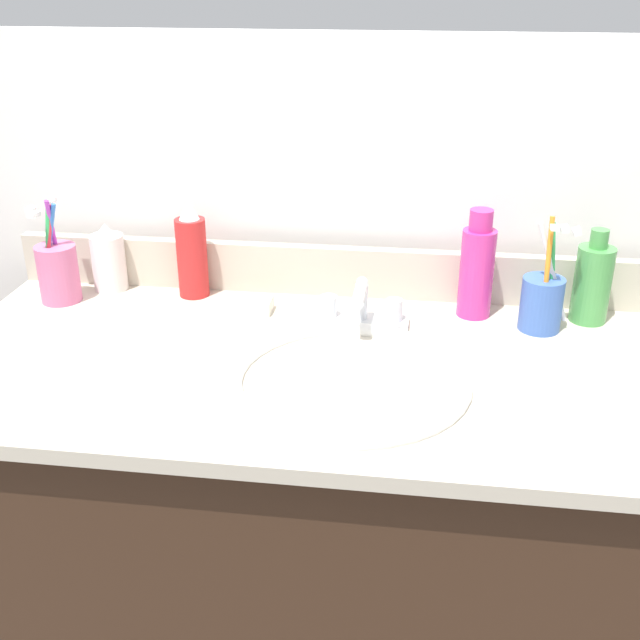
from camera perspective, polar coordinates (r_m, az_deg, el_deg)
The scene contains 13 objects.
vanity_cabinet at distance 1.45m, azimuth -0.88°, elevation -18.48°, with size 1.11×0.52×0.83m, color #382316.
countertop at distance 1.20m, azimuth -1.01°, elevation -3.48°, with size 1.16×0.56×0.02m, color beige.
backsplash at distance 1.41m, azimuth 0.62°, elevation 3.64°, with size 1.16×0.02×0.09m, color beige.
back_wall at distance 1.57m, azimuth 0.86°, elevation -3.89°, with size 2.26×0.04×1.30m, color white.
sink_basin at distance 1.15m, azimuth 2.08°, elevation -5.85°, with size 0.36×0.36×0.11m.
faucet at distance 1.29m, azimuth 3.01°, elevation 0.71°, with size 0.16×0.10×0.08m.
bottle_spray_red at distance 1.42m, azimuth -9.37°, elevation 4.86°, with size 0.05×0.05×0.18m.
bottle_lotion_white at distance 1.48m, azimuth -15.23°, elevation 4.26°, with size 0.06×0.06×0.13m.
bottle_soap_pink at distance 1.34m, azimuth 11.42°, elevation 3.72°, with size 0.06×0.06×0.19m.
bottle_toner_green at distance 1.37m, azimuth 19.33°, elevation 2.62°, with size 0.06×0.06×0.16m.
cup_pink at distance 1.46m, azimuth -18.67°, elevation 3.44°, with size 0.08×0.08×0.19m.
cup_blue_plastic at distance 1.32m, azimuth 15.97°, elevation 1.35°, with size 0.08×0.07×0.19m.
soap_bar at distance 1.36m, azimuth -4.90°, elevation 1.09°, with size 0.06×0.04×0.02m, color white.
Camera 1 is at (0.16, -1.04, 1.40)m, focal length 43.68 mm.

